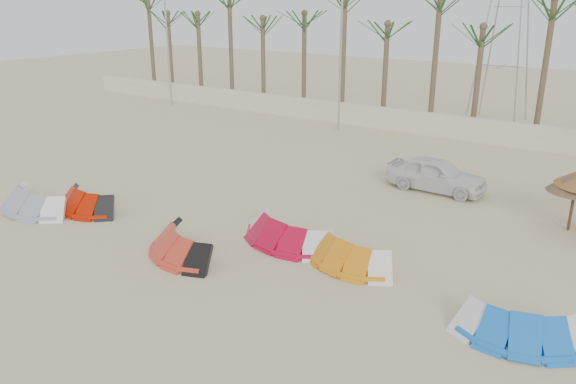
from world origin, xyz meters
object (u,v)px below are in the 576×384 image
Objects in this scene: kite_red_right at (290,229)px; car at (436,174)px; kite_blue at (527,321)px; kite_red_left at (91,199)px; kite_orange at (352,250)px; kite_grey at (40,198)px; parasol_mid at (576,182)px; kite_red_mid at (187,240)px.

car reaches higher than kite_red_right.
kite_red_right is at bearing 169.50° from kite_blue.
kite_red_left is 0.90× the size of kite_blue.
kite_blue is at bearing -12.43° from kite_orange.
kite_grey is 17.13m from kite_blue.
kite_grey is 19.07m from parasol_mid.
kite_blue is (7.66, -1.42, -0.00)m from kite_red_right.
parasol_mid reaches higher than kite_blue.
kite_red_mid and kite_red_right have the same top height.
kite_red_left is 1.46× the size of parasol_mid.
kite_red_right and kite_orange have the same top height.
kite_grey is at bearing -151.73° from parasol_mid.
kite_grey is 1.75× the size of parasol_mid.
kite_red_left is (1.64, 1.01, -0.00)m from kite_grey.
kite_grey is at bearing -177.51° from kite_red_mid.
kite_red_mid is at bearing -129.69° from kite_red_right.
kite_red_left is at bearing 173.01° from kite_red_mid.
kite_red_mid is at bearing -153.28° from kite_orange.
car is (-5.59, 8.99, 0.27)m from kite_blue.
kite_red_right is 0.94× the size of car.
kite_grey is 1.20× the size of kite_red_left.
kite_grey and kite_red_mid have the same top height.
kite_red_left is 5.69m from kite_red_mid.
kite_grey and kite_red_right have the same top height.
parasol_mid is at bearing 52.46° from kite_orange.
kite_red_right is at bearing 50.31° from kite_red_mid.
car is (2.07, 7.57, 0.27)m from kite_red_right.
car reaches higher than kite_blue.
car reaches higher than kite_grey.
car is (4.20, 10.13, 0.27)m from kite_red_mid.
kite_red_mid is (7.28, 0.32, -0.00)m from kite_grey.
kite_grey and kite_blue have the same top height.
parasol_mid is 5.57m from car.
kite_grey is 1.08× the size of kite_blue.
kite_blue is (9.79, 1.14, -0.00)m from kite_red_mid.
kite_grey is 15.53m from car.
kite_red_left and kite_red_right have the same top height.
kite_red_left is 0.92× the size of kite_orange.
kite_red_left and kite_red_mid have the same top height.
kite_grey is 0.97× the size of kite_red_right.
car is (11.48, 10.45, 0.27)m from kite_grey.
kite_blue is 1.62× the size of parasol_mid.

